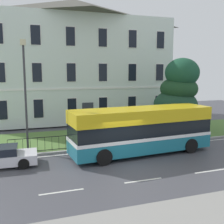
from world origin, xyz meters
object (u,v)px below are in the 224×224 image
object	(u,v)px
street_lamp_post	(25,88)
litter_bin	(74,139)
single_decker_bus	(141,130)
georgian_townhouse	(76,59)
evergreen_tree	(178,102)

from	to	relation	value
street_lamp_post	litter_bin	xyz separation A→B (m)	(3.10, -0.15, -3.59)
street_lamp_post	litter_bin	size ratio (longest dim) A/B	7.00
single_decker_bus	litter_bin	bearing A→B (deg)	140.52
georgian_townhouse	street_lamp_post	world-z (taller)	georgian_townhouse
georgian_townhouse	evergreen_tree	size ratio (longest dim) A/B	2.90
single_decker_bus	evergreen_tree	bearing A→B (deg)	36.04
georgian_townhouse	litter_bin	xyz separation A→B (m)	(-2.75, -12.61, -6.05)
evergreen_tree	street_lamp_post	world-z (taller)	street_lamp_post
litter_bin	street_lamp_post	bearing A→B (deg)	177.26
georgian_townhouse	evergreen_tree	bearing A→B (deg)	-56.91
street_lamp_post	litter_bin	world-z (taller)	street_lamp_post
georgian_townhouse	single_decker_bus	xyz separation A→B (m)	(1.18, -15.36, -5.12)
georgian_townhouse	litter_bin	bearing A→B (deg)	-102.29
georgian_townhouse	evergreen_tree	xyz separation A→B (m)	(6.86, -10.53, -4.05)
evergreen_tree	single_decker_bus	bearing A→B (deg)	-139.59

